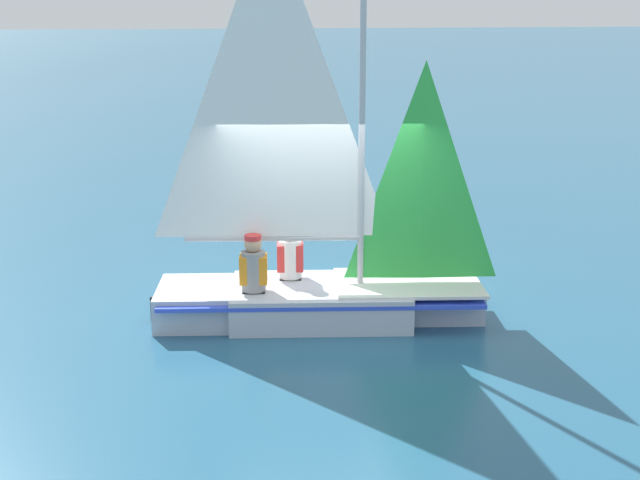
# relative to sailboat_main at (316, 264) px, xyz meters

# --- Properties ---
(ground_plane) EXTENTS (260.00, 260.00, 0.00)m
(ground_plane) POSITION_rel_sailboat_main_xyz_m (0.01, 0.05, -0.73)
(ground_plane) COLOR #235675
(sailboat_main) EXTENTS (1.88, 4.25, 5.10)m
(sailboat_main) POSITION_rel_sailboat_main_xyz_m (0.00, 0.00, 0.00)
(sailboat_main) COLOR #B2BCCC
(sailboat_main) RESTS_ON ground_plane
(sailor_helm) EXTENTS (0.34, 0.37, 1.16)m
(sailor_helm) POSITION_rel_sailboat_main_xyz_m (-0.37, -0.28, -0.10)
(sailor_helm) COLOR black
(sailor_helm) RESTS_ON ground_plane
(sailor_crew) EXTENTS (0.34, 0.37, 1.16)m
(sailor_crew) POSITION_rel_sailboat_main_xyz_m (0.10, -0.80, -0.10)
(sailor_crew) COLOR black
(sailor_crew) RESTS_ON ground_plane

